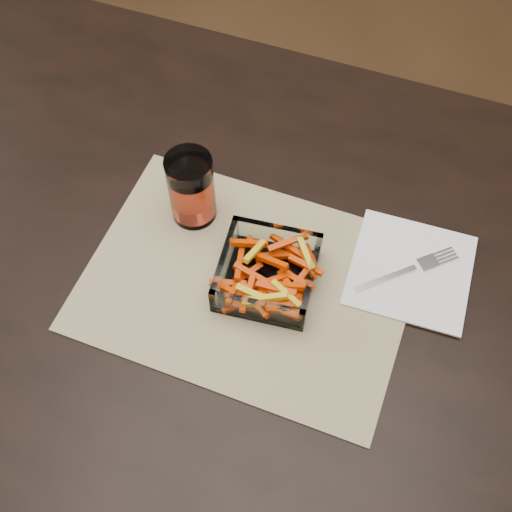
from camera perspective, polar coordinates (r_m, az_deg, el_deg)
The scene contains 6 objects.
dining_table at distance 1.00m, azimuth -0.98°, elevation -3.21°, with size 1.60×0.90×0.75m.
placemat at distance 0.91m, azimuth -0.78°, elevation -2.35°, with size 0.45×0.33×0.00m, color tan.
glass_bowl at distance 0.89m, azimuth 1.01°, elevation -1.60°, with size 0.14×0.14×0.05m.
tumbler at distance 0.93m, azimuth -5.75°, elevation 5.84°, with size 0.07×0.07×0.12m.
napkin at distance 0.94m, azimuth 13.59°, elevation -1.22°, with size 0.17×0.17×0.00m, color white.
fork at distance 0.94m, azimuth 13.51°, elevation -1.16°, with size 0.13×0.12×0.00m.
Camera 1 is at (0.18, -0.44, 1.55)m, focal length 45.00 mm.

